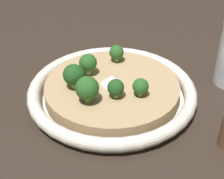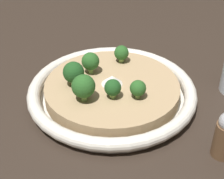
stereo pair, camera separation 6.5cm
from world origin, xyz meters
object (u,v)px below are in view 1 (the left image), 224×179
(broccoli_back, at_px, (87,88))
(broccoli_left, at_px, (116,88))
(broccoli_front_right, at_px, (117,53))
(broccoli_back_right, at_px, (74,75))
(risotto_bowl, at_px, (112,91))
(broccoli_right, at_px, (88,63))
(broccoli_front_left, at_px, (141,87))

(broccoli_back, height_order, broccoli_left, broccoli_back)
(broccoli_back, relative_size, broccoli_front_right, 1.38)
(broccoli_front_right, bearing_deg, broccoli_back_right, 123.66)
(risotto_bowl, bearing_deg, broccoli_right, 36.74)
(broccoli_right, distance_m, broccoli_back_right, 0.05)
(risotto_bowl, distance_m, broccoli_right, 0.07)
(broccoli_back, bearing_deg, broccoli_left, -91.44)
(broccoli_right, distance_m, broccoli_front_right, 0.07)
(broccoli_right, distance_m, broccoli_left, 0.09)
(risotto_bowl, relative_size, broccoli_left, 8.91)
(broccoli_left, bearing_deg, broccoli_back_right, 51.26)
(risotto_bowl, xyz_separation_m, broccoli_back, (-0.04, 0.06, 0.04))
(broccoli_right, xyz_separation_m, broccoli_back, (-0.09, 0.02, 0.00))
(broccoli_back, bearing_deg, broccoli_right, -14.55)
(broccoli_right, bearing_deg, broccoli_back, 165.45)
(broccoli_front_right, bearing_deg, broccoli_right, 114.68)
(broccoli_front_left, relative_size, broccoli_left, 0.96)
(broccoli_front_left, xyz_separation_m, broccoli_back, (0.01, 0.09, 0.01))
(broccoli_right, height_order, broccoli_front_left, broccoli_right)
(broccoli_right, height_order, broccoli_back, broccoli_back)
(broccoli_left, bearing_deg, risotto_bowl, -8.30)
(risotto_bowl, distance_m, broccoli_back_right, 0.08)
(broccoli_front_right, xyz_separation_m, broccoli_left, (-0.12, 0.04, -0.00))
(broccoli_front_left, distance_m, broccoli_front_right, 0.13)
(broccoli_front_left, xyz_separation_m, broccoli_left, (0.01, 0.04, 0.00))
(broccoli_front_right, relative_size, broccoli_left, 1.00)
(broccoli_front_left, bearing_deg, broccoli_left, 79.00)
(broccoli_front_left, bearing_deg, broccoli_front_right, 1.73)
(broccoli_right, xyz_separation_m, broccoli_left, (-0.09, -0.03, -0.00))
(broccoli_front_left, bearing_deg, broccoli_back, 84.12)
(broccoli_right, distance_m, broccoli_back, 0.09)
(broccoli_front_right, distance_m, broccoli_left, 0.13)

